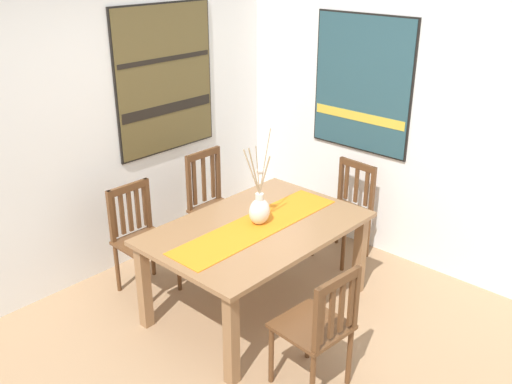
{
  "coord_description": "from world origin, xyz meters",
  "views": [
    {
      "loc": [
        -2.54,
        -2.2,
        2.68
      ],
      "look_at": [
        0.32,
        0.45,
        0.99
      ],
      "focal_mm": 40.21,
      "sensor_mm": 36.0,
      "label": 1
    }
  ],
  "objects_px": {
    "dining_table": "(257,237)",
    "painting_on_back_wall": "(165,80)",
    "chair_0": "(346,209)",
    "centerpiece_vase": "(259,209)",
    "chair_2": "(318,327)",
    "painting_on_side_wall": "(362,84)",
    "chair_3": "(214,204)",
    "chair_1": "(141,237)"
  },
  "relations": [
    {
      "from": "chair_1",
      "to": "painting_on_side_wall",
      "type": "bearing_deg",
      "value": -22.29
    },
    {
      "from": "painting_on_back_wall",
      "to": "painting_on_side_wall",
      "type": "xyz_separation_m",
      "value": [
        1.2,
        -1.27,
        -0.05
      ]
    },
    {
      "from": "chair_2",
      "to": "painting_on_side_wall",
      "type": "relative_size",
      "value": 0.74
    },
    {
      "from": "painting_on_back_wall",
      "to": "painting_on_side_wall",
      "type": "distance_m",
      "value": 1.74
    },
    {
      "from": "chair_0",
      "to": "dining_table",
      "type": "bearing_deg",
      "value": 179.55
    },
    {
      "from": "chair_1",
      "to": "chair_3",
      "type": "relative_size",
      "value": 0.93
    },
    {
      "from": "chair_1",
      "to": "painting_on_back_wall",
      "type": "bearing_deg",
      "value": 33.4
    },
    {
      "from": "centerpiece_vase",
      "to": "chair_0",
      "type": "relative_size",
      "value": 0.81
    },
    {
      "from": "painting_on_back_wall",
      "to": "painting_on_side_wall",
      "type": "height_order",
      "value": "painting_on_back_wall"
    },
    {
      "from": "painting_on_side_wall",
      "to": "centerpiece_vase",
      "type": "bearing_deg",
      "value": -176.4
    },
    {
      "from": "dining_table",
      "to": "chair_3",
      "type": "bearing_deg",
      "value": 66.26
    },
    {
      "from": "dining_table",
      "to": "chair_0",
      "type": "relative_size",
      "value": 1.86
    },
    {
      "from": "centerpiece_vase",
      "to": "dining_table",
      "type": "bearing_deg",
      "value": -161.43
    },
    {
      "from": "dining_table",
      "to": "chair_0",
      "type": "height_order",
      "value": "chair_0"
    },
    {
      "from": "dining_table",
      "to": "painting_on_back_wall",
      "type": "bearing_deg",
      "value": 77.95
    },
    {
      "from": "painting_on_side_wall",
      "to": "dining_table",
      "type": "bearing_deg",
      "value": -175.96
    },
    {
      "from": "chair_0",
      "to": "chair_1",
      "type": "height_order",
      "value": "chair_1"
    },
    {
      "from": "chair_3",
      "to": "centerpiece_vase",
      "type": "bearing_deg",
      "value": -111.76
    },
    {
      "from": "centerpiece_vase",
      "to": "chair_1",
      "type": "bearing_deg",
      "value": 118.3
    },
    {
      "from": "chair_1",
      "to": "chair_2",
      "type": "relative_size",
      "value": 1.01
    },
    {
      "from": "chair_1",
      "to": "dining_table",
      "type": "bearing_deg",
      "value": -64.22
    },
    {
      "from": "chair_3",
      "to": "chair_0",
      "type": "bearing_deg",
      "value": -48.77
    },
    {
      "from": "chair_2",
      "to": "dining_table",
      "type": "bearing_deg",
      "value": 65.84
    },
    {
      "from": "chair_3",
      "to": "painting_on_back_wall",
      "type": "height_order",
      "value": "painting_on_back_wall"
    },
    {
      "from": "dining_table",
      "to": "painting_on_side_wall",
      "type": "bearing_deg",
      "value": 4.04
    },
    {
      "from": "centerpiece_vase",
      "to": "painting_on_side_wall",
      "type": "height_order",
      "value": "painting_on_side_wall"
    },
    {
      "from": "chair_0",
      "to": "chair_2",
      "type": "height_order",
      "value": "chair_2"
    },
    {
      "from": "dining_table",
      "to": "chair_1",
      "type": "relative_size",
      "value": 1.81
    },
    {
      "from": "chair_1",
      "to": "chair_0",
      "type": "bearing_deg",
      "value": -29.2
    },
    {
      "from": "chair_3",
      "to": "painting_on_side_wall",
      "type": "bearing_deg",
      "value": -35.66
    },
    {
      "from": "painting_on_back_wall",
      "to": "chair_2",
      "type": "bearing_deg",
      "value": -107.04
    },
    {
      "from": "centerpiece_vase",
      "to": "chair_2",
      "type": "xyz_separation_m",
      "value": [
        -0.44,
        -0.91,
        -0.38
      ]
    },
    {
      "from": "dining_table",
      "to": "chair_1",
      "type": "height_order",
      "value": "chair_1"
    },
    {
      "from": "chair_1",
      "to": "chair_3",
      "type": "distance_m",
      "value": 0.82
    },
    {
      "from": "dining_table",
      "to": "painting_on_back_wall",
      "type": "xyz_separation_m",
      "value": [
        0.29,
        1.37,
        0.96
      ]
    },
    {
      "from": "centerpiece_vase",
      "to": "chair_1",
      "type": "xyz_separation_m",
      "value": [
        -0.47,
        0.88,
        -0.37
      ]
    },
    {
      "from": "chair_0",
      "to": "painting_on_back_wall",
      "type": "height_order",
      "value": "painting_on_back_wall"
    },
    {
      "from": "centerpiece_vase",
      "to": "chair_1",
      "type": "height_order",
      "value": "centerpiece_vase"
    },
    {
      "from": "dining_table",
      "to": "centerpiece_vase",
      "type": "height_order",
      "value": "centerpiece_vase"
    },
    {
      "from": "dining_table",
      "to": "chair_1",
      "type": "xyz_separation_m",
      "value": [
        -0.43,
        0.89,
        -0.15
      ]
    },
    {
      "from": "chair_1",
      "to": "painting_on_side_wall",
      "type": "xyz_separation_m",
      "value": [
        1.92,
        -0.79,
        1.06
      ]
    },
    {
      "from": "painting_on_side_wall",
      "to": "chair_1",
      "type": "bearing_deg",
      "value": 157.71
    }
  ]
}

